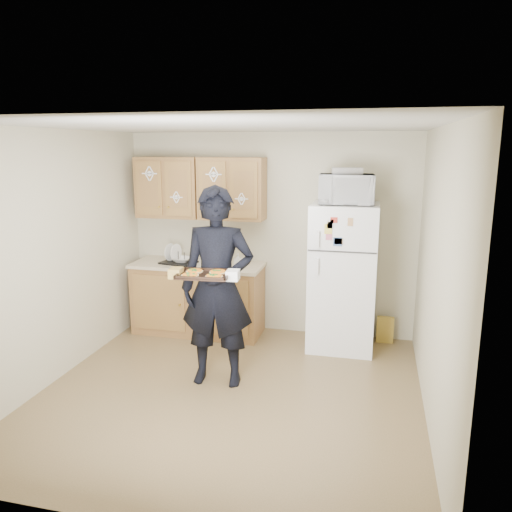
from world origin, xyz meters
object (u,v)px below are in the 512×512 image
object	(u,v)px
refrigerator	(343,277)
dish_rack	(178,257)
baking_tray	(204,275)
microwave	(346,189)
person	(217,287)

from	to	relation	value
refrigerator	dish_rack	bearing A→B (deg)	179.96
baking_tray	microwave	xyz separation A→B (m)	(1.16, 1.46, 0.68)
baking_tray	refrigerator	bearing A→B (deg)	47.18
person	dish_rack	size ratio (longest dim) A/B	4.84
refrigerator	baking_tray	distance (m)	1.93
refrigerator	baking_tray	size ratio (longest dim) A/B	3.60
refrigerator	person	size ratio (longest dim) A/B	0.86
refrigerator	microwave	xyz separation A→B (m)	(0.00, -0.05, 1.02)
baking_tray	microwave	world-z (taller)	microwave
baking_tray	dish_rack	distance (m)	1.75
person	dish_rack	distance (m)	1.51
refrigerator	dish_rack	size ratio (longest dim) A/B	4.17
refrigerator	person	world-z (taller)	person
baking_tray	microwave	size ratio (longest dim) A/B	0.79
refrigerator	microwave	size ratio (longest dim) A/B	2.85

